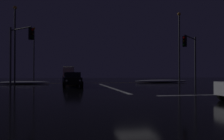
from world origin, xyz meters
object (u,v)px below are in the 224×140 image
Objects in this scene: sedan_blue at (71,78)px; streetlamp_left_near at (15,40)px; sedan_orange at (70,78)px; box_truck at (69,72)px; sedan_silver at (71,77)px; traffic_signal_ne at (191,51)px; streetlamp_left_far at (34,50)px; sedan_red at (71,76)px; traffic_signal_nw at (19,46)px; sedan_black at (73,79)px; streetlamp_right_near at (179,43)px.

sedan_blue is 8.21m from streetlamp_left_near.
sedan_orange is 0.52× the size of box_truck.
sedan_orange is 6.71m from sedan_silver.
traffic_signal_ne is at bearing -34.43° from sedan_blue.
sedan_silver is 0.46× the size of streetlamp_left_near.
sedan_silver is 0.43× the size of streetlamp_left_far.
sedan_red is 0.43× the size of streetlamp_left_far.
traffic_signal_nw is at bearing -85.69° from streetlamp_left_far.
box_truck is at bearing 90.63° from sedan_black.
sedan_blue is at bearing 91.56° from sedan_black.
traffic_signal_ne is (12.43, -13.72, 3.00)m from sedan_orange.
box_truck reaches higher than sedan_black.
box_truck is 28.38m from streetlamp_left_near.
box_truck is at bearing 117.74° from streetlamp_right_near.
sedan_silver is (0.01, 17.53, 0.00)m from sedan_black.
streetlamp_left_near is (-6.31, -27.43, 3.69)m from box_truck.
sedan_blue is 0.45× the size of streetlamp_right_near.
streetlamp_left_far is (-6.39, 8.69, 4.88)m from sedan_orange.
sedan_black and sedan_blue have the same top height.
sedan_black is 17.53m from sedan_silver.
traffic_signal_nw is 6.54m from streetlamp_left_near.
traffic_signal_nw reaches higher than sedan_black.
sedan_red is 28.88m from traffic_signal_ne.
streetlamp_right_near is at bearing 0.00° from streetlamp_left_near.
streetlamp_left_near is at bearing -102.95° from box_truck.
traffic_signal_ne is 6.90m from streetlamp_right_near.
sedan_orange is at bearing -92.34° from sedan_silver.
sedan_orange is 0.79× the size of traffic_signal_ne.
sedan_silver is 0.79× the size of traffic_signal_ne.
sedan_orange is 16.77m from streetlamp_right_near.
sedan_blue is at bearing -88.81° from sedan_orange.
sedan_silver is at bearing 135.12° from streetlamp_right_near.
box_truck is 1.50× the size of traffic_signal_ne.
sedan_silver is at bearing 87.66° from sedan_orange.
streetlamp_left_far is 26.19m from streetlamp_right_near.
sedan_black is 10.83m from sedan_orange.
streetlamp_right_near reaches higher than sedan_red.
sedan_blue is 1.00× the size of sedan_red.
streetlamp_left_near is at bearing -115.43° from sedan_silver.
sedan_red is 0.45× the size of streetlamp_right_near.
sedan_blue is 25.41m from box_truck.
sedan_red is 9.03m from streetlamp_left_far.
streetlamp_left_far is 1.04× the size of streetlamp_right_near.
traffic_signal_nw is (-4.72, -13.48, 3.21)m from sedan_orange.
box_truck is 13.64m from streetlamp_left_far.
sedan_red is at bearing 71.21° from streetlamp_left_near.
sedan_black is at bearing 28.05° from traffic_signal_nw.
sedan_silver is at bearing -90.15° from sedan_red.
sedan_black is 0.43× the size of streetlamp_left_far.
traffic_signal_nw is 22.30m from streetlamp_left_far.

